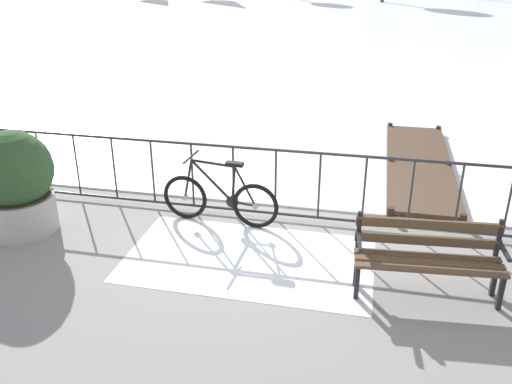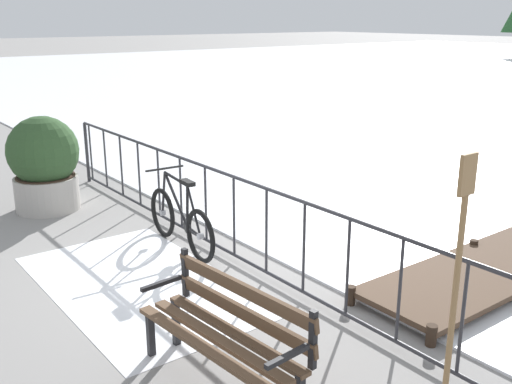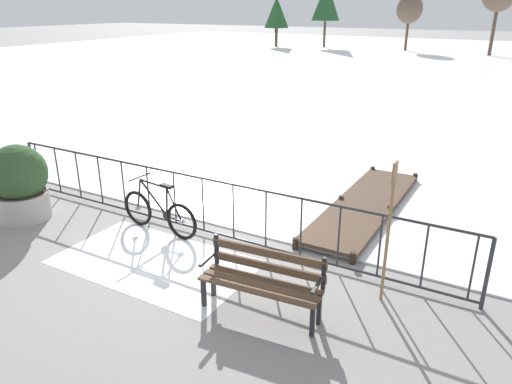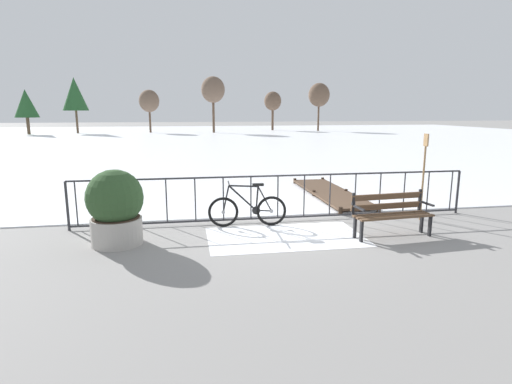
{
  "view_description": "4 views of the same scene",
  "coord_description": "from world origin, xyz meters",
  "px_view_note": "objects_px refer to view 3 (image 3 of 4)",
  "views": [
    {
      "loc": [
        1.28,
        -6.99,
        3.56
      ],
      "look_at": [
        -0.1,
        -0.81,
        0.76
      ],
      "focal_mm": 38.34,
      "sensor_mm": 36.0,
      "label": 1
    },
    {
      "loc": [
        5.4,
        -3.77,
        2.82
      ],
      "look_at": [
        0.5,
        -0.05,
        0.99
      ],
      "focal_mm": 41.54,
      "sensor_mm": 36.0,
      "label": 2
    },
    {
      "loc": [
        4.57,
        -6.16,
        3.77
      ],
      "look_at": [
        0.92,
        0.24,
        0.9
      ],
      "focal_mm": 33.69,
      "sensor_mm": 36.0,
      "label": 3
    },
    {
      "loc": [
        -2.02,
        -8.93,
        2.5
      ],
      "look_at": [
        -0.58,
        -0.49,
        0.79
      ],
      "focal_mm": 28.99,
      "sensor_mm": 36.0,
      "label": 4
    }
  ],
  "objects_px": {
    "park_bench": "(263,277)",
    "planter_with_shrub": "(19,182)",
    "bicycle_near_railing": "(159,213)",
    "oar_upright": "(389,224)"
  },
  "relations": [
    {
      "from": "park_bench",
      "to": "planter_with_shrub",
      "type": "bearing_deg",
      "value": 176.17
    },
    {
      "from": "planter_with_shrub",
      "to": "oar_upright",
      "type": "bearing_deg",
      "value": 5.77
    },
    {
      "from": "bicycle_near_railing",
      "to": "oar_upright",
      "type": "relative_size",
      "value": 0.86
    },
    {
      "from": "bicycle_near_railing",
      "to": "oar_upright",
      "type": "xyz_separation_m",
      "value": [
        4.02,
        -0.13,
        0.77
      ]
    },
    {
      "from": "bicycle_near_railing",
      "to": "planter_with_shrub",
      "type": "height_order",
      "value": "planter_with_shrub"
    },
    {
      "from": "bicycle_near_railing",
      "to": "planter_with_shrub",
      "type": "xyz_separation_m",
      "value": [
        -2.61,
        -0.8,
        0.35
      ]
    },
    {
      "from": "planter_with_shrub",
      "to": "oar_upright",
      "type": "distance_m",
      "value": 6.68
    },
    {
      "from": "bicycle_near_railing",
      "to": "oar_upright",
      "type": "height_order",
      "value": "oar_upright"
    },
    {
      "from": "bicycle_near_railing",
      "to": "park_bench",
      "type": "distance_m",
      "value": 2.97
    },
    {
      "from": "planter_with_shrub",
      "to": "oar_upright",
      "type": "height_order",
      "value": "oar_upright"
    }
  ]
}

